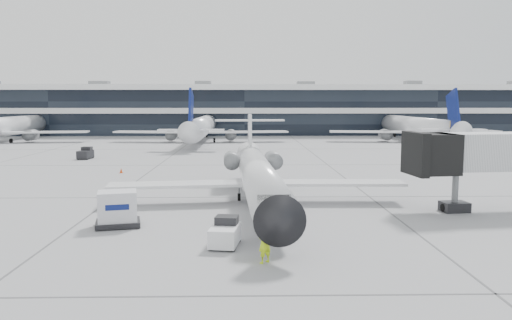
{
  "coord_description": "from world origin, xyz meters",
  "views": [
    {
      "loc": [
        0.32,
        -38.4,
        7.41
      ],
      "look_at": [
        1.15,
        2.81,
        2.6
      ],
      "focal_mm": 35.0,
      "sensor_mm": 36.0,
      "label": 1
    }
  ],
  "objects_px": {
    "regional_jet": "(258,174)",
    "ramp_worker": "(265,242)",
    "baggage_tug": "(225,233)",
    "cargo_uld": "(118,209)"
  },
  "relations": [
    {
      "from": "regional_jet",
      "to": "ramp_worker",
      "type": "height_order",
      "value": "regional_jet"
    },
    {
      "from": "regional_jet",
      "to": "cargo_uld",
      "type": "relative_size",
      "value": 9.26
    },
    {
      "from": "ramp_worker",
      "to": "cargo_uld",
      "type": "distance_m",
      "value": 10.99
    },
    {
      "from": "ramp_worker",
      "to": "cargo_uld",
      "type": "xyz_separation_m",
      "value": [
        -8.51,
        6.96,
        0.06
      ]
    },
    {
      "from": "ramp_worker",
      "to": "baggage_tug",
      "type": "height_order",
      "value": "ramp_worker"
    },
    {
      "from": "regional_jet",
      "to": "cargo_uld",
      "type": "bearing_deg",
      "value": -144.33
    },
    {
      "from": "ramp_worker",
      "to": "regional_jet",
      "type": "bearing_deg",
      "value": -131.17
    },
    {
      "from": "regional_jet",
      "to": "baggage_tug",
      "type": "height_order",
      "value": "regional_jet"
    },
    {
      "from": "ramp_worker",
      "to": "baggage_tug",
      "type": "distance_m",
      "value": 3.47
    },
    {
      "from": "regional_jet",
      "to": "ramp_worker",
      "type": "relative_size",
      "value": 13.71
    }
  ]
}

